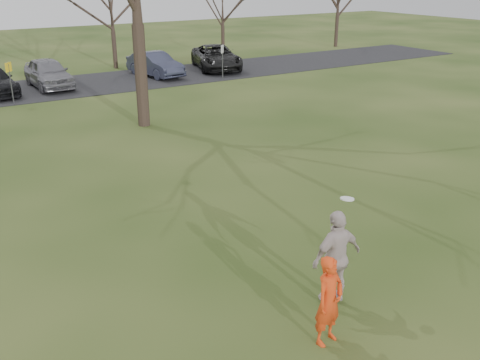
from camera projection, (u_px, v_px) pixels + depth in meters
name	position (u px, v px, depth m)	size (l,w,h in m)	color
ground	(348.00, 315.00, 10.61)	(120.00, 120.00, 0.00)	#1E380F
parking_strip	(41.00, 89.00, 30.37)	(62.00, 6.50, 0.04)	black
player_defender	(329.00, 301.00, 9.55)	(0.62, 0.41, 1.70)	red
car_4	(48.00, 73.00, 30.49)	(1.90, 4.71, 1.61)	slate
car_5	(155.00, 64.00, 33.69)	(1.55, 4.45, 1.47)	#303348
car_6	(216.00, 57.00, 36.06)	(2.58, 5.60, 1.56)	black
catching_play	(336.00, 257.00, 10.58)	(1.15, 0.51, 2.14)	beige
sign_yellow	(10.00, 75.00, 26.49)	(0.35, 0.35, 2.08)	#47474C
sign_white	(222.00, 56.00, 32.42)	(0.35, 0.35, 2.08)	#47474C
small_tree_row	(84.00, 9.00, 35.13)	(55.00, 5.90, 8.50)	#352821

